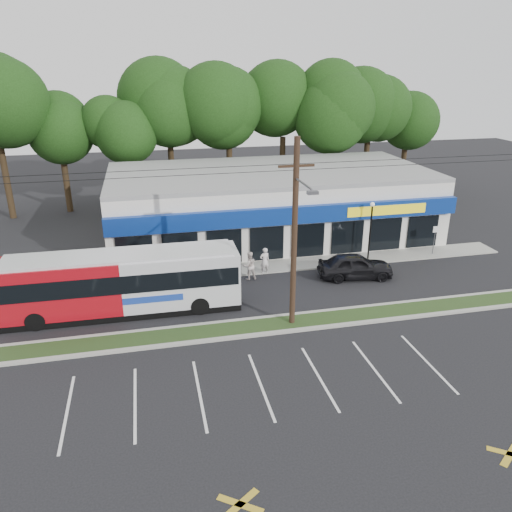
{
  "coord_description": "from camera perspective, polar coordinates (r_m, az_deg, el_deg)",
  "views": [
    {
      "loc": [
        -4.14,
        -21.82,
        13.3
      ],
      "look_at": [
        1.91,
        5.0,
        2.52
      ],
      "focal_mm": 35.0,
      "sensor_mm": 36.0,
      "label": 1
    }
  ],
  "objects": [
    {
      "name": "lamp_post",
      "position": [
        35.77,
        12.99,
        3.57
      ],
      "size": [
        0.3,
        0.3,
        4.25
      ],
      "color": "black",
      "rests_on": "ground"
    },
    {
      "name": "grass_strip",
      "position": [
        26.7,
        -2.14,
        -8.32
      ],
      "size": [
        40.0,
        1.6,
        0.12
      ],
      "primitive_type": "cube",
      "color": "#1E3214",
      "rests_on": "ground"
    },
    {
      "name": "ground",
      "position": [
        25.89,
        -1.72,
        -9.51
      ],
      "size": [
        120.0,
        120.0,
        0.0
      ],
      "primitive_type": "plane",
      "color": "black",
      "rests_on": "ground"
    },
    {
      "name": "metrobus",
      "position": [
        28.75,
        -15.02,
        -2.83
      ],
      "size": [
        13.04,
        2.93,
        3.49
      ],
      "rotation": [
        0.0,
        0.0,
        -0.01
      ],
      "color": "#A30C16",
      "rests_on": "ground"
    },
    {
      "name": "sign_post",
      "position": [
        38.31,
        19.78,
        2.26
      ],
      "size": [
        0.45,
        0.1,
        2.23
      ],
      "color": "#59595E",
      "rests_on": "ground"
    },
    {
      "name": "tree_line",
      "position": [
        48.75,
        -3.16,
        15.64
      ],
      "size": [
        46.76,
        6.76,
        11.83
      ],
      "color": "black",
      "rests_on": "ground"
    },
    {
      "name": "sidewalk",
      "position": [
        34.77,
        3.51,
        -1.03
      ],
      "size": [
        32.0,
        2.2,
        0.1
      ],
      "primitive_type": "cube",
      "color": "#9E9E93",
      "rests_on": "ground"
    },
    {
      "name": "car_silver",
      "position": [
        31.39,
        -20.52,
        -3.63
      ],
      "size": [
        4.65,
        2.26,
        1.47
      ],
      "primitive_type": "imported",
      "rotation": [
        0.0,
        0.0,
        1.73
      ],
      "color": "#9FA3A6",
      "rests_on": "ground"
    },
    {
      "name": "curb_south",
      "position": [
        25.98,
        -1.78,
        -9.21
      ],
      "size": [
        40.0,
        0.25,
        0.14
      ],
      "primitive_type": "cube",
      "color": "#9E9E93",
      "rests_on": "ground"
    },
    {
      "name": "pedestrian_b",
      "position": [
        32.27,
        -0.77,
        -1.11
      ],
      "size": [
        0.98,
        0.81,
        1.88
      ],
      "primitive_type": "imported",
      "rotation": [
        0.0,
        0.0,
        3.25
      ],
      "color": "beige",
      "rests_on": "ground"
    },
    {
      "name": "strip_mall",
      "position": [
        40.38,
        1.56,
        6.12
      ],
      "size": [
        25.0,
        12.55,
        5.3
      ],
      "color": "beige",
      "rests_on": "ground"
    },
    {
      "name": "car_dark",
      "position": [
        33.17,
        11.28,
        -1.11
      ],
      "size": [
        5.06,
        2.59,
        1.65
      ],
      "primitive_type": "imported",
      "rotation": [
        0.0,
        0.0,
        1.43
      ],
      "color": "black",
      "rests_on": "ground"
    },
    {
      "name": "curb_north",
      "position": [
        27.43,
        -2.47,
        -7.44
      ],
      "size": [
        40.0,
        0.25,
        0.14
      ],
      "primitive_type": "cube",
      "color": "#9E9E93",
      "rests_on": "ground"
    },
    {
      "name": "pedestrian_a",
      "position": [
        33.06,
        0.99,
        -0.57
      ],
      "size": [
        0.74,
        0.55,
        1.85
      ],
      "primitive_type": "imported",
      "rotation": [
        0.0,
        0.0,
        3.31
      ],
      "color": "silver",
      "rests_on": "ground"
    },
    {
      "name": "utility_pole",
      "position": [
        25.06,
        4.11,
        3.02
      ],
      "size": [
        50.0,
        2.77,
        10.0
      ],
      "color": "black",
      "rests_on": "ground"
    }
  ]
}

